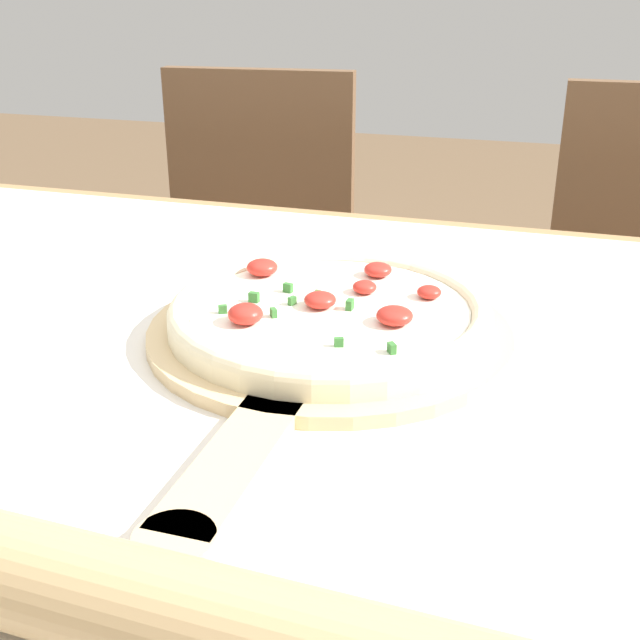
# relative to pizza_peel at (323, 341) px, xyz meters

# --- Properties ---
(dining_table) EXTENTS (1.50, 0.95, 0.72)m
(dining_table) POSITION_rel_pizza_peel_xyz_m (-0.05, -0.02, -0.10)
(dining_table) COLOR #A87F51
(dining_table) RESTS_ON ground_plane
(towel_cloth) EXTENTS (1.42, 0.87, 0.00)m
(towel_cloth) POSITION_rel_pizza_peel_xyz_m (-0.05, -0.02, -0.01)
(towel_cloth) COLOR silver
(towel_cloth) RESTS_ON dining_table
(pizza_peel) EXTENTS (0.33, 0.51, 0.01)m
(pizza_peel) POSITION_rel_pizza_peel_xyz_m (0.00, 0.00, 0.00)
(pizza_peel) COLOR #D6B784
(pizza_peel) RESTS_ON towel_cloth
(pizza) EXTENTS (0.29, 0.29, 0.04)m
(pizza) POSITION_rel_pizza_peel_xyz_m (-0.00, 0.02, 0.02)
(pizza) COLOR beige
(pizza) RESTS_ON pizza_peel
(rolling_pin) EXTENTS (0.43, 0.07, 0.06)m
(rolling_pin) POSITION_rel_pizza_peel_xyz_m (0.08, -0.37, 0.02)
(rolling_pin) COLOR tan
(rolling_pin) RESTS_ON towel_cloth
(chair_left) EXTENTS (0.44, 0.44, 0.87)m
(chair_left) POSITION_rel_pizza_peel_xyz_m (-0.39, 0.78, -0.23)
(chair_left) COLOR brown
(chair_left) RESTS_ON ground_plane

